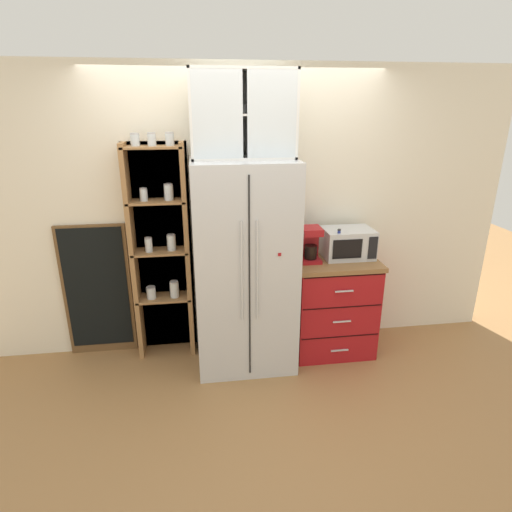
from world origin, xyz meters
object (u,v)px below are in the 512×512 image
refrigerator (244,267)px  coffee_maker (310,244)px  microwave (348,243)px  mug_red (337,256)px  chalkboard_menu (98,290)px  bottle_cobalt (338,247)px

refrigerator → coffee_maker: bearing=6.5°
microwave → mug_red: 0.18m
coffee_maker → mug_red: coffee_maker is taller
mug_red → chalkboard_menu: chalkboard_menu is taller
refrigerator → chalkboard_menu: 1.37m
refrigerator → bottle_cobalt: refrigerator is taller
mug_red → bottle_cobalt: size_ratio=0.40×
refrigerator → bottle_cobalt: 0.83m
mug_red → coffee_maker: bearing=168.0°
chalkboard_menu → bottle_cobalt: bearing=-8.4°
microwave → mug_red: microwave is taller
coffee_maker → mug_red: bearing=-12.0°
coffee_maker → chalkboard_menu: chalkboard_menu is taller
microwave → chalkboard_menu: chalkboard_menu is taller
bottle_cobalt → chalkboard_menu: (-2.13, 0.31, -0.42)m
bottle_cobalt → refrigerator: bearing=-179.9°
refrigerator → chalkboard_menu: (-1.31, 0.31, -0.28)m
mug_red → bottle_cobalt: bottle_cobalt is taller
coffee_maker → mug_red: 0.27m
refrigerator → chalkboard_menu: size_ratio=1.46×
microwave → mug_red: size_ratio=3.76×
bottle_cobalt → chalkboard_menu: chalkboard_menu is taller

